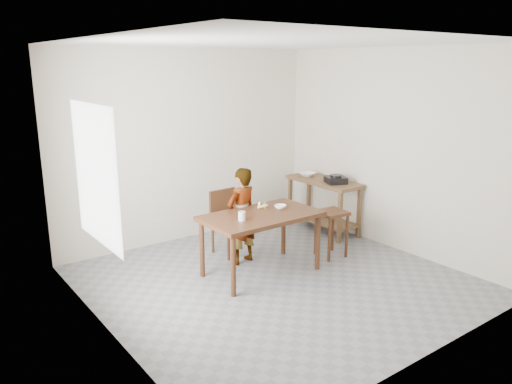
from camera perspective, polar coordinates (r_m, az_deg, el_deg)
floor at (r=5.99m, az=2.33°, el=-10.27°), size 4.00×4.00×0.04m
ceiling at (r=5.44m, az=2.63°, el=16.94°), size 4.00×4.00×0.04m
wall_back at (r=7.21m, az=-7.76°, el=5.27°), size 4.00×0.04×2.70m
wall_front at (r=4.23m, az=20.01°, el=-1.96°), size 4.00×0.04×2.70m
wall_left at (r=4.59m, az=-17.50°, el=-0.53°), size 0.04×4.00×2.70m
wall_right at (r=6.99m, az=15.47°, el=4.60°), size 0.04×4.00×2.70m
window_pane at (r=4.75m, az=-17.89°, el=1.81°), size 0.02×1.10×1.30m
dining_table at (r=6.05m, az=0.57°, el=-5.93°), size 1.40×0.80×0.75m
prep_counter at (r=7.62m, az=7.68°, el=-1.54°), size 0.50×1.20×0.80m
child at (r=6.30m, az=-1.66°, el=-2.76°), size 0.50×0.37×1.24m
dining_chair at (r=6.66m, az=-2.88°, el=-3.56°), size 0.43×0.43×0.85m
stool at (r=6.68m, az=8.58°, el=-4.71°), size 0.39×0.39×0.62m
glass_tumbler at (r=5.68m, az=-1.62°, el=-2.76°), size 0.11×0.11×0.11m
small_bowl at (r=6.15m, az=2.79°, el=-1.70°), size 0.17×0.17×0.05m
banana at (r=6.17m, az=0.77°, el=-1.61°), size 0.16×0.13×0.05m
serving_bowl at (r=7.73m, az=5.91°, el=2.03°), size 0.29×0.29×0.06m
gas_burner at (r=7.34m, az=9.10°, el=1.39°), size 0.37×0.37×0.09m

